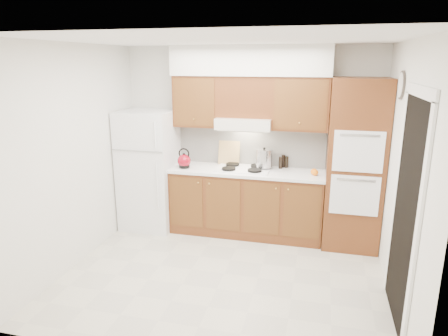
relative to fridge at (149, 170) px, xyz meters
name	(u,v)px	position (x,y,z in m)	size (l,w,h in m)	color
floor	(224,274)	(1.41, -1.14, -0.86)	(3.60, 3.60, 0.00)	#B8B2A1
ceiling	(224,40)	(1.41, -1.14, 1.74)	(3.60, 3.60, 0.00)	white
wall_back	(249,140)	(1.41, 0.36, 0.44)	(3.60, 0.02, 2.60)	silver
wall_left	(77,156)	(-0.40, -1.14, 0.44)	(0.02, 3.00, 2.60)	silver
wall_right	(403,177)	(3.21, -1.14, 0.44)	(0.02, 3.00, 2.60)	silver
fridge	(149,170)	(0.00, 0.00, 0.00)	(0.75, 0.72, 1.72)	white
base_cabinets	(246,203)	(1.43, 0.06, -0.41)	(2.11, 0.60, 0.90)	brown
countertop	(247,171)	(1.43, 0.05, 0.06)	(2.13, 0.62, 0.04)	white
backsplash	(251,146)	(1.43, 0.34, 0.36)	(2.11, 0.03, 0.56)	white
oven_cabinet	(355,165)	(2.85, 0.03, 0.24)	(0.70, 0.65, 2.20)	brown
upper_cab_left	(197,101)	(0.69, 0.19, 0.99)	(0.63, 0.33, 0.70)	brown
upper_cab_right	(301,104)	(2.12, 0.19, 0.99)	(0.73, 0.33, 0.70)	brown
range_hood	(245,123)	(1.38, 0.13, 0.71)	(0.75, 0.45, 0.15)	silver
upper_cab_over_hood	(246,97)	(1.38, 0.19, 1.06)	(0.75, 0.33, 0.55)	brown
soffit	(250,60)	(1.43, 0.18, 1.54)	(2.13, 0.36, 0.40)	silver
cooktop	(243,169)	(1.38, 0.07, 0.09)	(0.74, 0.50, 0.01)	white
doorway	(405,214)	(3.19, -1.49, 0.19)	(0.02, 0.90, 2.10)	black
wall_clock	(402,85)	(3.19, -0.59, 1.29)	(0.30, 0.30, 0.02)	#3F3833
kettle	(184,161)	(0.56, -0.07, 0.18)	(0.19, 0.19, 0.19)	maroon
cutting_board	(229,150)	(1.12, 0.31, 0.28)	(0.31, 0.02, 0.41)	tan
stock_pot	(264,158)	(1.65, 0.16, 0.23)	(0.23, 0.23, 0.24)	#B8B7BC
condiment_a	(283,161)	(1.90, 0.31, 0.17)	(0.05, 0.05, 0.18)	black
condiment_b	(281,163)	(1.88, 0.23, 0.16)	(0.05, 0.05, 0.17)	black
condiment_c	(286,162)	(1.95, 0.31, 0.16)	(0.05, 0.05, 0.16)	black
orange_near	(314,172)	(2.34, 0.00, 0.12)	(0.09, 0.09, 0.09)	#FF560D
orange_far	(315,173)	(2.36, -0.02, 0.12)	(0.08, 0.08, 0.08)	orange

